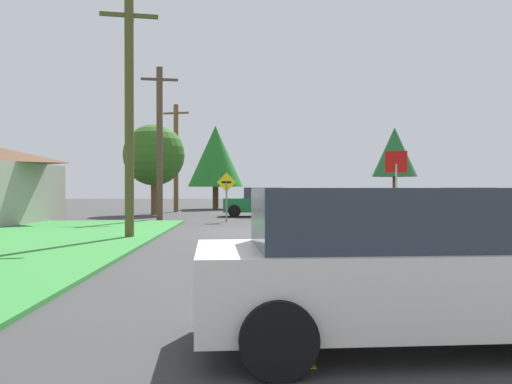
% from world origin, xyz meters
% --- Properties ---
extents(ground_plane, '(120.00, 120.00, 0.00)m').
position_xyz_m(ground_plane, '(0.00, 0.00, 0.00)').
color(ground_plane, '#353535').
extents(lane_stripe_center, '(0.20, 14.00, 0.01)m').
position_xyz_m(lane_stripe_center, '(0.00, -8.00, 0.01)').
color(lane_stripe_center, yellow).
rests_on(lane_stripe_center, ground).
extents(stop_sign, '(0.72, 0.13, 2.83)m').
position_xyz_m(stop_sign, '(4.49, -1.89, 1.98)').
color(stop_sign, '#9EA0A8').
rests_on(stop_sign, ground).
extents(car_approaching_junction, '(3.90, 2.00, 1.62)m').
position_xyz_m(car_approaching_junction, '(0.36, 10.90, 0.80)').
color(car_approaching_junction, '#196B33').
rests_on(car_approaching_junction, ground).
extents(car_behind_on_main_road, '(4.53, 2.20, 1.62)m').
position_xyz_m(car_behind_on_main_road, '(1.09, -14.29, 0.81)').
color(car_behind_on_main_road, white).
rests_on(car_behind_on_main_road, ground).
extents(car_on_crossroad, '(2.28, 4.14, 1.62)m').
position_xyz_m(car_on_crossroad, '(10.03, 6.01, 0.80)').
color(car_on_crossroad, navy).
rests_on(car_on_crossroad, ground).
extents(utility_pole_near, '(1.79, 0.45, 7.63)m').
position_xyz_m(utility_pole_near, '(-4.12, -2.51, 3.94)').
color(utility_pole_near, brown).
rests_on(utility_pole_near, ground).
extents(utility_pole_mid, '(1.80, 0.41, 7.51)m').
position_xyz_m(utility_pole_mid, '(-4.63, 7.16, 3.87)').
color(utility_pole_mid, brown).
rests_on(utility_pole_mid, ground).
extents(utility_pole_far, '(1.76, 0.63, 7.14)m').
position_xyz_m(utility_pole_far, '(-5.00, 16.83, 3.67)').
color(utility_pole_far, brown).
rests_on(utility_pole_far, ground).
extents(direction_sign, '(0.90, 0.14, 2.32)m').
position_xyz_m(direction_sign, '(-1.33, 6.02, 1.44)').
color(direction_sign, slate).
rests_on(direction_sign, ground).
extents(oak_tree_left, '(3.42, 3.42, 6.22)m').
position_xyz_m(oak_tree_left, '(11.07, 21.96, 4.33)').
color(oak_tree_left, brown).
rests_on(oak_tree_left, ground).
extents(pine_tree_center, '(3.65, 3.65, 5.39)m').
position_xyz_m(pine_tree_center, '(-5.84, 13.02, 3.55)').
color(pine_tree_center, brown).
rests_on(pine_tree_center, ground).
extents(oak_tree_right, '(4.16, 4.16, 6.25)m').
position_xyz_m(oak_tree_right, '(-2.60, 21.45, 3.95)').
color(oak_tree_right, brown).
rests_on(oak_tree_right, ground).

